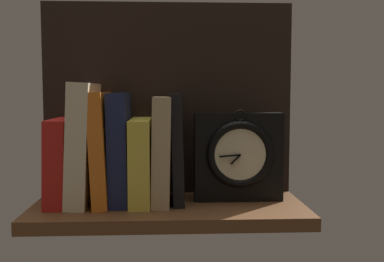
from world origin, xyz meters
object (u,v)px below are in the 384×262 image
object	(u,v)px
book_orange_pandolfini	(102,148)
book_black_skeptic	(177,148)
book_tan_shortstories	(162,150)
framed_clock	(239,156)
book_navy_bierce	(120,148)
book_red_requiem	(62,161)
book_cream_twain	(84,143)
book_yellow_seinlanguage	(141,161)

from	to	relation	value
book_orange_pandolfini	book_black_skeptic	xyz separation A→B (cm)	(15.20, 0.00, -0.15)
book_tan_shortstories	framed_clock	size ratio (longest dim) A/B	1.13
book_navy_bierce	book_black_skeptic	bearing A→B (deg)	0.00
book_red_requiem	book_orange_pandolfini	xyz separation A→B (cm)	(8.12, 0.00, 2.69)
book_navy_bierce	book_black_skeptic	distance (cm)	11.59
book_red_requiem	book_tan_shortstories	distance (cm)	20.24
book_red_requiem	book_navy_bierce	world-z (taller)	book_navy_bierce
book_red_requiem	book_cream_twain	xyz separation A→B (cm)	(4.34, 0.00, 3.61)
book_yellow_seinlanguage	book_orange_pandolfini	bearing A→B (deg)	180.00
book_orange_pandolfini	framed_clock	world-z (taller)	book_orange_pandolfini
book_red_requiem	book_yellow_seinlanguage	size ratio (longest dim) A/B	1.00
book_red_requiem	book_navy_bierce	xyz separation A→B (cm)	(11.73, 0.00, 2.61)
book_cream_twain	book_yellow_seinlanguage	distance (cm)	12.18
book_tan_shortstories	framed_clock	bearing A→B (deg)	1.40
book_cream_twain	book_black_skeptic	bearing A→B (deg)	0.00
book_yellow_seinlanguage	framed_clock	bearing A→B (deg)	1.11
book_red_requiem	framed_clock	world-z (taller)	framed_clock
framed_clock	book_tan_shortstories	bearing A→B (deg)	-178.60
book_orange_pandolfini	book_yellow_seinlanguage	xyz separation A→B (cm)	(7.85, 0.00, -2.72)
book_orange_pandolfini	book_tan_shortstories	xyz separation A→B (cm)	(12.00, 0.00, -0.47)
book_black_skeptic	framed_clock	size ratio (longest dim) A/B	1.17
book_yellow_seinlanguage	book_black_skeptic	bearing A→B (deg)	0.00
book_tan_shortstories	framed_clock	distance (cm)	16.00
book_yellow_seinlanguage	book_tan_shortstories	world-z (taller)	book_tan_shortstories
book_orange_pandolfini	book_navy_bierce	world-z (taller)	book_orange_pandolfini
framed_clock	book_yellow_seinlanguage	bearing A→B (deg)	-178.89
book_black_skeptic	framed_clock	bearing A→B (deg)	1.75
book_red_requiem	book_black_skeptic	distance (cm)	23.46
book_orange_pandolfini	book_yellow_seinlanguage	distance (cm)	8.31
book_black_skeptic	book_red_requiem	bearing A→B (deg)	180.00
book_red_requiem	book_yellow_seinlanguage	distance (cm)	15.96
book_tan_shortstories	book_black_skeptic	size ratio (longest dim) A/B	0.97
book_black_skeptic	book_cream_twain	bearing A→B (deg)	180.00
book_orange_pandolfini	framed_clock	bearing A→B (deg)	0.80
book_orange_pandolfini	book_tan_shortstories	world-z (taller)	book_orange_pandolfini
book_red_requiem	book_black_skeptic	world-z (taller)	book_black_skeptic
book_red_requiem	framed_clock	xyz separation A→B (cm)	(36.05, 0.39, 0.74)
book_orange_pandolfini	book_tan_shortstories	size ratio (longest dim) A/B	1.04
book_black_skeptic	book_tan_shortstories	bearing A→B (deg)	180.00
book_red_requiem	book_tan_shortstories	bearing A→B (deg)	0.00
book_cream_twain	book_navy_bierce	distance (cm)	7.46
book_navy_bierce	book_orange_pandolfini	bearing A→B (deg)	180.00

